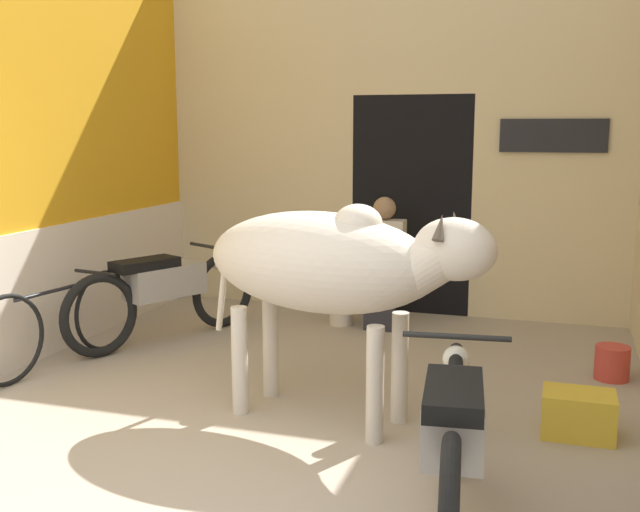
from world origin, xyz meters
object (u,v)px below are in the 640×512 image
(crate, at_px, (578,414))
(motorcycle_far, at_px, (165,290))
(cow, at_px, (331,265))
(bucket, at_px, (612,363))
(motorcycle_near, at_px, (453,431))
(plastic_stool, at_px, (341,300))
(shopkeeper_seated, at_px, (383,259))
(bicycle, at_px, (60,323))

(crate, bearing_deg, motorcycle_far, 162.48)
(cow, height_order, bucket, cow)
(motorcycle_far, relative_size, crate, 4.26)
(motorcycle_far, height_order, crate, motorcycle_far)
(motorcycle_near, height_order, plastic_stool, motorcycle_near)
(cow, relative_size, crate, 4.61)
(shopkeeper_seated, distance_m, bucket, 2.31)
(bicycle, xyz_separation_m, shopkeeper_seated, (2.20, 1.97, 0.31))
(crate, xyz_separation_m, bucket, (0.27, 1.20, -0.01))
(cow, bearing_deg, motorcycle_far, 145.84)
(bucket, bearing_deg, motorcycle_far, -178.51)
(motorcycle_near, distance_m, crate, 1.44)
(bucket, bearing_deg, plastic_stool, 159.27)
(bicycle, height_order, shopkeeper_seated, shopkeeper_seated)
(cow, relative_size, bucket, 7.80)
(shopkeeper_seated, distance_m, plastic_stool, 0.58)
(motorcycle_near, height_order, bucket, motorcycle_near)
(bicycle, bearing_deg, plastic_stool, 46.97)
(motorcycle_near, xyz_separation_m, shopkeeper_seated, (-1.14, 3.44, 0.21))
(bucket, bearing_deg, shopkeeper_seated, 154.46)
(cow, relative_size, bicycle, 1.18)
(motorcycle_far, height_order, plastic_stool, motorcycle_far)
(plastic_stool, bearing_deg, bicycle, -133.03)
(shopkeeper_seated, bearing_deg, cow, -85.09)
(cow, bearing_deg, bicycle, 170.07)
(motorcycle_near, bearing_deg, plastic_stool, 114.38)
(motorcycle_far, height_order, bicycle, motorcycle_far)
(shopkeeper_seated, bearing_deg, motorcycle_near, -71.72)
(plastic_stool, bearing_deg, crate, -44.59)
(shopkeeper_seated, height_order, plastic_stool, shopkeeper_seated)
(motorcycle_near, bearing_deg, bicycle, 156.26)
(cow, xyz_separation_m, bicycle, (-2.40, 0.42, -0.68))
(crate, bearing_deg, plastic_stool, 135.41)
(cow, height_order, shopkeeper_seated, cow)
(motorcycle_near, xyz_separation_m, bucket, (0.89, 2.47, -0.33))
(shopkeeper_seated, height_order, bucket, shopkeeper_seated)
(cow, distance_m, bucket, 2.49)
(cow, distance_m, crate, 1.81)
(cow, distance_m, plastic_stool, 2.55)
(cow, relative_size, plastic_stool, 4.36)
(motorcycle_far, height_order, bucket, motorcycle_far)
(cow, height_order, plastic_stool, cow)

